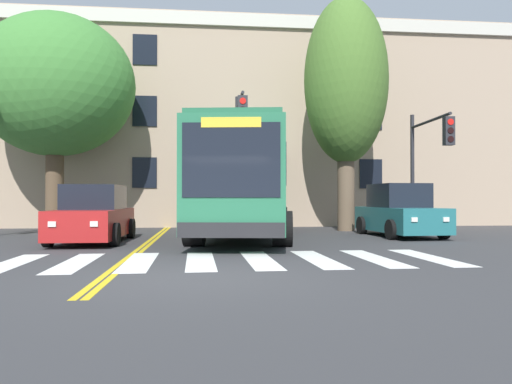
% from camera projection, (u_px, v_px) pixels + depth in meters
% --- Properties ---
extents(ground_plane, '(120.00, 120.00, 0.00)m').
position_uv_depth(ground_plane, '(193.00, 278.00, 8.41)').
color(ground_plane, '#38383A').
extents(crosswalk, '(12.25, 3.55, 0.01)m').
position_uv_depth(crosswalk, '(170.00, 261.00, 10.62)').
color(crosswalk, white).
rests_on(crosswalk, ground).
extents(lane_line_yellow_inner, '(0.12, 36.00, 0.01)m').
position_uv_depth(lane_line_yellow_inner, '(168.00, 226.00, 24.44)').
color(lane_line_yellow_inner, gold).
rests_on(lane_line_yellow_inner, ground).
extents(lane_line_yellow_outer, '(0.12, 36.00, 0.01)m').
position_uv_depth(lane_line_yellow_outer, '(172.00, 226.00, 24.45)').
color(lane_line_yellow_outer, gold).
rests_on(lane_line_yellow_outer, ground).
extents(city_bus, '(4.23, 12.06, 3.53)m').
position_uv_depth(city_bus, '(246.00, 182.00, 17.61)').
color(city_bus, '#28704C').
rests_on(city_bus, ground).
extents(car_red_near_lane, '(2.06, 4.69, 1.75)m').
position_uv_depth(car_red_near_lane, '(94.00, 216.00, 15.30)').
color(car_red_near_lane, '#AD1E1E').
rests_on(car_red_near_lane, ground).
extents(car_teal_far_lane, '(2.19, 4.38, 1.86)m').
position_uv_depth(car_teal_far_lane, '(399.00, 213.00, 17.64)').
color(car_teal_far_lane, '#236B70').
rests_on(car_teal_far_lane, ground).
extents(car_tan_behind_bus, '(2.67, 5.38, 2.40)m').
position_uv_depth(car_tan_behind_bus, '(237.00, 202.00, 27.61)').
color(car_tan_behind_bus, tan).
rests_on(car_tan_behind_bus, ground).
extents(traffic_light_near_corner, '(0.39, 3.62, 4.83)m').
position_uv_depth(traffic_light_near_corner, '(427.00, 150.00, 19.25)').
color(traffic_light_near_corner, '#28282D').
rests_on(traffic_light_near_corner, ground).
extents(traffic_light_overhead, '(0.34, 3.38, 5.49)m').
position_uv_depth(traffic_light_overhead, '(239.00, 138.00, 18.96)').
color(traffic_light_overhead, '#28282D').
rests_on(traffic_light_overhead, ground).
extents(street_tree_curbside_large, '(3.87, 4.41, 9.72)m').
position_uv_depth(street_tree_curbside_large, '(346.00, 82.00, 20.73)').
color(street_tree_curbside_large, brown).
rests_on(street_tree_curbside_large, ground).
extents(street_tree_curbside_small, '(6.72, 5.97, 8.83)m').
position_uv_depth(street_tree_curbside_small, '(55.00, 86.00, 20.20)').
color(street_tree_curbside_small, brown).
rests_on(street_tree_curbside_small, ground).
extents(building_facade, '(40.02, 7.75, 10.09)m').
position_uv_depth(building_facade, '(252.00, 130.00, 27.17)').
color(building_facade, tan).
rests_on(building_facade, ground).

